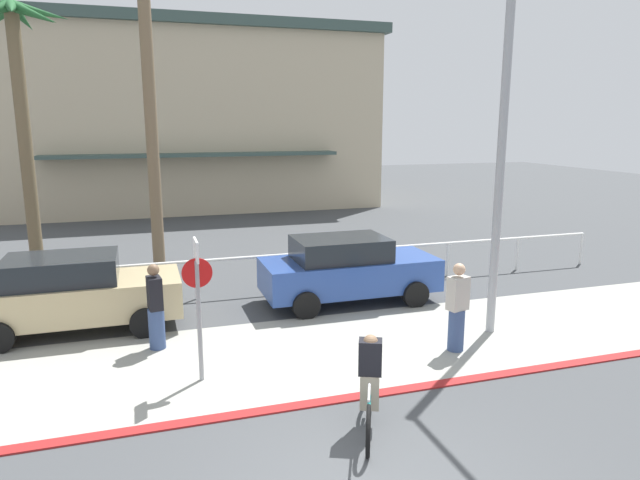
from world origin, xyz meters
TOP-DOWN VIEW (x-y plane):
  - ground_plane at (0.00, 10.00)m, footprint 80.00×80.00m
  - sidewalk_strip at (0.00, 4.20)m, footprint 44.00×4.00m
  - curb_paint at (0.00, 2.20)m, footprint 44.00×0.24m
  - building_backdrop at (0.07, 27.08)m, footprint 20.12×11.57m
  - rail_fence at (0.00, 8.50)m, footprint 21.98×0.08m
  - stop_sign_bike_lane at (-1.64, 3.62)m, footprint 0.52×0.56m
  - streetlight_curb at (4.62, 3.90)m, footprint 0.24×2.54m
  - palm_tree_2 at (-5.44, 11.35)m, footprint 3.20×3.07m
  - palm_tree_3 at (-2.09, 11.67)m, footprint 2.99×2.96m
  - car_tan_1 at (-4.01, 6.97)m, footprint 4.40×2.02m
  - car_blue_2 at (2.38, 7.07)m, footprint 4.40×2.02m
  - cyclist_teal_0 at (0.57, 1.23)m, footprint 0.79×1.69m
  - pedestrian_0 at (-2.33, 5.34)m, footprint 0.36×0.43m
  - pedestrian_1 at (3.35, 3.44)m, footprint 0.45×0.39m

SIDE VIEW (x-z plane):
  - ground_plane at x=0.00m, z-range 0.00..0.00m
  - sidewalk_strip at x=0.00m, z-range 0.00..0.02m
  - curb_paint at x=0.00m, z-range 0.00..0.03m
  - cyclist_teal_0 at x=0.57m, z-range -0.06..1.44m
  - pedestrian_0 at x=-2.33m, z-range -0.06..1.71m
  - rail_fence at x=0.00m, z-range 0.32..1.36m
  - pedestrian_1 at x=3.35m, z-range -0.06..1.75m
  - car_tan_1 at x=-4.01m, z-range 0.03..1.72m
  - car_blue_2 at x=2.38m, z-range 0.03..1.72m
  - stop_sign_bike_lane at x=-1.64m, z-range 0.40..2.96m
  - streetlight_curb at x=4.62m, z-range 0.53..8.03m
  - building_backdrop at x=0.07m, z-range 0.02..9.46m
  - palm_tree_2 at x=-5.44m, z-range 2.01..9.64m
  - palm_tree_3 at x=-2.09m, z-range 2.03..11.47m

